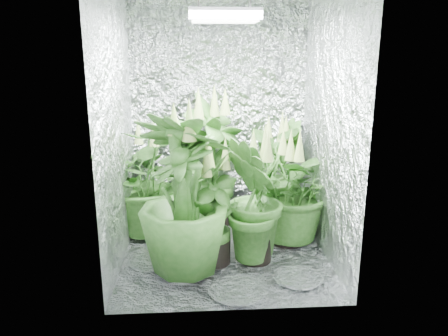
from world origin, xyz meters
The scene contains 12 objects.
ground centered at (0.00, 0.00, 0.00)m, with size 1.60×1.60×0.00m, color silver.
walls centered at (0.00, 0.00, 1.00)m, with size 1.62×1.62×2.00m.
grow_lamp centered at (0.00, 0.00, 1.83)m, with size 0.50×0.30×0.22m.
plant_a centered at (-0.64, 0.44, 0.50)m, with size 1.01×1.01×1.04m.
plant_b centered at (-0.06, 0.64, 0.60)m, with size 0.88×0.88×1.30m.
plant_c centered at (0.52, 0.57, 0.49)m, with size 0.67×0.67×1.06m.
plant_d centered at (-0.30, -0.29, 0.60)m, with size 0.86×0.86×1.28m.
plant_e centered at (0.55, 0.18, 0.47)m, with size 0.94×0.94×1.00m.
plant_f centered at (-0.09, -0.14, 0.44)m, with size 0.64×0.64×0.97m.
plant_g centered at (0.23, -0.13, 0.49)m, with size 0.57×0.57×1.05m.
circulation_fan centered at (0.61, 0.23, 0.15)m, with size 0.18×0.29×0.35m.
plant_label centered at (-0.24, -0.32, 0.30)m, with size 0.04×0.01×0.07m, color white.
Camera 1 is at (-0.21, -3.23, 1.59)m, focal length 35.00 mm.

